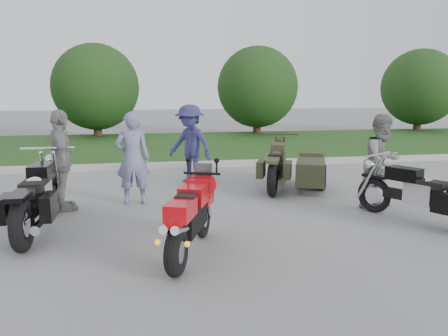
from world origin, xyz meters
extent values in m
plane|color=gray|center=(0.00, 0.00, 0.00)|extent=(80.00, 80.00, 0.00)
cube|color=#B4B1A9|center=(0.00, 6.00, 0.07)|extent=(60.00, 0.30, 0.15)
cube|color=#316021|center=(0.00, 10.15, 0.07)|extent=(60.00, 8.00, 0.14)
cylinder|color=#3F2B1C|center=(-3.00, 13.50, 0.60)|extent=(0.36, 0.36, 1.20)
sphere|color=#1C3814|center=(-3.00, 13.50, 2.20)|extent=(3.60, 3.60, 3.60)
cylinder|color=#3F2B1C|center=(4.00, 13.50, 0.60)|extent=(0.36, 0.36, 1.20)
sphere|color=#1C3814|center=(4.00, 13.50, 2.20)|extent=(3.60, 3.60, 3.60)
cylinder|color=#3F2B1C|center=(12.00, 13.50, 0.60)|extent=(0.36, 0.36, 1.20)
sphere|color=#1C3814|center=(12.00, 13.50, 2.20)|extent=(3.60, 3.60, 3.60)
torus|color=black|center=(-0.59, -1.02, 0.29)|extent=(0.37, 0.61, 0.58)
torus|color=black|center=(-0.12, 0.26, 0.28)|extent=(0.30, 0.57, 0.56)
cube|color=black|center=(-0.37, -0.42, 0.52)|extent=(0.54, 0.88, 0.33)
cube|color=red|center=(-0.30, -0.22, 0.77)|extent=(0.48, 0.59, 0.24)
cube|color=red|center=(-0.52, -0.82, 0.73)|extent=(0.44, 0.58, 0.21)
cube|color=black|center=(-0.42, -0.54, 0.81)|extent=(0.34, 0.39, 0.09)
cube|color=red|center=(-0.18, 0.10, 0.73)|extent=(0.43, 0.46, 0.38)
cylinder|color=silver|center=(-0.67, -1.04, 0.58)|extent=(0.25, 0.44, 0.20)
cylinder|color=silver|center=(-0.55, -1.09, 0.58)|extent=(0.25, 0.44, 0.20)
torus|color=black|center=(-2.54, 0.09, 0.37)|extent=(0.19, 0.74, 0.74)
torus|color=black|center=(-2.54, 1.90, 0.35)|extent=(0.13, 0.70, 0.70)
cube|color=black|center=(-2.54, 1.00, 0.46)|extent=(0.24, 1.31, 0.15)
cube|color=silver|center=(-2.54, 1.00, 0.55)|extent=(0.33, 0.49, 0.38)
cube|color=black|center=(-2.54, 1.32, 0.85)|extent=(0.31, 0.60, 0.24)
cube|color=black|center=(-2.54, 0.83, 0.74)|extent=(0.31, 0.55, 0.13)
cube|color=black|center=(-2.54, 0.09, 0.77)|extent=(0.24, 0.60, 0.07)
cylinder|color=silver|center=(-2.34, 0.61, 0.31)|extent=(0.11, 1.20, 0.11)
torus|color=black|center=(2.97, 1.04, 0.31)|extent=(0.41, 0.60, 0.63)
cube|color=black|center=(3.37, 0.34, 0.41)|extent=(0.77, 1.12, 0.14)
cube|color=silver|center=(3.37, 0.34, 0.49)|extent=(0.47, 0.53, 0.34)
cube|color=black|center=(3.23, 0.60, 0.76)|extent=(0.51, 0.60, 0.22)
cube|color=black|center=(3.45, 0.22, 0.66)|extent=(0.48, 0.56, 0.12)
cylinder|color=silver|center=(3.70, 0.14, 0.27)|extent=(0.62, 0.98, 0.10)
torus|color=black|center=(1.55, 2.44, 0.36)|extent=(0.43, 0.73, 0.71)
torus|color=black|center=(2.19, 4.04, 0.33)|extent=(0.37, 0.67, 0.67)
cube|color=black|center=(1.87, 3.24, 0.44)|extent=(0.68, 1.25, 0.15)
cube|color=#34361F|center=(1.87, 3.24, 0.52)|extent=(0.47, 0.55, 0.37)
cube|color=#34361F|center=(1.99, 3.53, 0.82)|extent=(0.49, 0.64, 0.23)
cube|color=black|center=(1.81, 3.10, 0.71)|extent=(0.47, 0.59, 0.13)
cube|color=#34361F|center=(1.55, 2.44, 0.73)|extent=(0.43, 0.62, 0.06)
cylinder|color=#34361F|center=(1.91, 2.83, 0.29)|extent=(0.53, 1.11, 0.10)
cube|color=#34361F|center=(2.51, 2.87, 0.42)|extent=(1.04, 1.47, 0.47)
torus|color=black|center=(2.75, 2.78, 0.29)|extent=(0.33, 0.59, 0.59)
imported|color=slate|center=(-1.17, 2.36, 0.86)|extent=(0.64, 0.43, 1.73)
imported|color=gray|center=(3.25, 1.32, 0.85)|extent=(0.99, 0.88, 1.70)
imported|color=navy|center=(0.06, 4.09, 0.89)|extent=(1.29, 1.28, 1.78)
imported|color=gray|center=(-2.38, 2.12, 0.89)|extent=(0.72, 1.13, 1.78)
camera|label=1|loc=(-0.86, -5.78, 2.14)|focal=35.00mm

